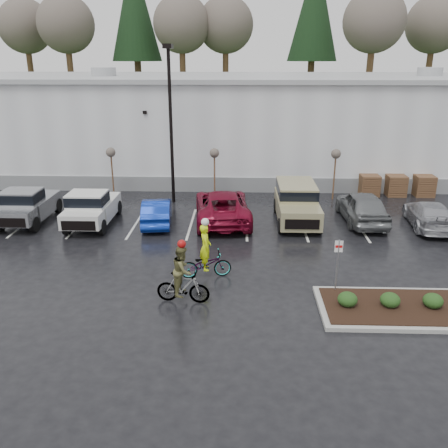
{
  "coord_description": "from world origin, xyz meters",
  "views": [
    {
      "loc": [
        0.14,
        -16.12,
        8.57
      ],
      "look_at": [
        -0.59,
        4.35,
        1.3
      ],
      "focal_mm": 38.0,
      "sensor_mm": 36.0,
      "label": 1
    }
  ],
  "objects_px": {
    "sapling_west": "(111,155)",
    "pallet_stack_c": "(424,186)",
    "pickup_silver": "(30,203)",
    "pallet_stack_b": "(396,185)",
    "car_grey": "(362,207)",
    "cyclist_hivis": "(206,259)",
    "car_far_silver": "(429,214)",
    "car_red": "(222,206)",
    "sapling_mid": "(214,156)",
    "fire_lane_sign": "(338,260)",
    "sapling_east": "(336,157)",
    "cyclist_olive": "(183,280)",
    "pallet_stack_a": "(369,185)",
    "pickup_white": "(94,206)",
    "car_blue": "(157,211)",
    "lamppost": "(170,109)",
    "suv_tan": "(297,204)"
  },
  "relations": [
    {
      "from": "sapling_west",
      "to": "pickup_silver",
      "type": "relative_size",
      "value": 0.62
    },
    {
      "from": "sapling_mid",
      "to": "car_blue",
      "type": "height_order",
      "value": "sapling_mid"
    },
    {
      "from": "sapling_west",
      "to": "pallet_stack_c",
      "type": "relative_size",
      "value": 2.37
    },
    {
      "from": "pickup_silver",
      "to": "sapling_east",
      "type": "bearing_deg",
      "value": 15.19
    },
    {
      "from": "sapling_west",
      "to": "car_grey",
      "type": "height_order",
      "value": "sapling_west"
    },
    {
      "from": "sapling_mid",
      "to": "pallet_stack_b",
      "type": "bearing_deg",
      "value": 4.89
    },
    {
      "from": "cyclist_olive",
      "to": "car_blue",
      "type": "bearing_deg",
      "value": 21.6
    },
    {
      "from": "sapling_east",
      "to": "sapling_mid",
      "type": "bearing_deg",
      "value": 180.0
    },
    {
      "from": "suv_tan",
      "to": "car_grey",
      "type": "height_order",
      "value": "suv_tan"
    },
    {
      "from": "sapling_east",
      "to": "car_far_silver",
      "type": "relative_size",
      "value": 0.67
    },
    {
      "from": "car_red",
      "to": "suv_tan",
      "type": "distance_m",
      "value": 4.05
    },
    {
      "from": "car_grey",
      "to": "cyclist_hivis",
      "type": "xyz_separation_m",
      "value": [
        -8.0,
        -7.18,
        -0.08
      ]
    },
    {
      "from": "fire_lane_sign",
      "to": "suv_tan",
      "type": "height_order",
      "value": "fire_lane_sign"
    },
    {
      "from": "car_far_silver",
      "to": "cyclist_hivis",
      "type": "xyz_separation_m",
      "value": [
        -11.35,
        -6.48,
        0.09
      ]
    },
    {
      "from": "sapling_east",
      "to": "car_red",
      "type": "distance_m",
      "value": 8.35
    },
    {
      "from": "pallet_stack_b",
      "to": "suv_tan",
      "type": "xyz_separation_m",
      "value": [
        -6.99,
        -5.49,
        0.35
      ]
    },
    {
      "from": "pallet_stack_b",
      "to": "fire_lane_sign",
      "type": "distance_m",
      "value": 15.23
    },
    {
      "from": "pallet_stack_b",
      "to": "car_far_silver",
      "type": "xyz_separation_m",
      "value": [
        -0.09,
        -6.02,
        0.01
      ]
    },
    {
      "from": "suv_tan",
      "to": "car_grey",
      "type": "bearing_deg",
      "value": 2.7
    },
    {
      "from": "cyclist_hivis",
      "to": "sapling_mid",
      "type": "bearing_deg",
      "value": -9.34
    },
    {
      "from": "car_far_silver",
      "to": "car_red",
      "type": "bearing_deg",
      "value": 2.91
    },
    {
      "from": "pickup_white",
      "to": "car_blue",
      "type": "bearing_deg",
      "value": 0.37
    },
    {
      "from": "sapling_mid",
      "to": "fire_lane_sign",
      "type": "height_order",
      "value": "sapling_mid"
    },
    {
      "from": "sapling_west",
      "to": "pallet_stack_c",
      "type": "height_order",
      "value": "sapling_west"
    },
    {
      "from": "cyclist_hivis",
      "to": "sapling_east",
      "type": "bearing_deg",
      "value": -42.83
    },
    {
      "from": "sapling_east",
      "to": "car_far_silver",
      "type": "height_order",
      "value": "sapling_east"
    },
    {
      "from": "sapling_east",
      "to": "cyclist_olive",
      "type": "height_order",
      "value": "sapling_east"
    },
    {
      "from": "pickup_silver",
      "to": "pallet_stack_b",
      "type": "bearing_deg",
      "value": 14.84
    },
    {
      "from": "sapling_west",
      "to": "sapling_mid",
      "type": "distance_m",
      "value": 6.5
    },
    {
      "from": "sapling_east",
      "to": "fire_lane_sign",
      "type": "xyz_separation_m",
      "value": [
        -2.2,
        -12.8,
        -1.32
      ]
    },
    {
      "from": "lamppost",
      "to": "sapling_west",
      "type": "bearing_deg",
      "value": 165.96
    },
    {
      "from": "pallet_stack_a",
      "to": "pickup_white",
      "type": "relative_size",
      "value": 0.26
    },
    {
      "from": "pallet_stack_a",
      "to": "pallet_stack_b",
      "type": "distance_m",
      "value": 1.7
    },
    {
      "from": "car_red",
      "to": "car_far_silver",
      "type": "distance_m",
      "value": 10.97
    },
    {
      "from": "cyclist_hivis",
      "to": "cyclist_olive",
      "type": "relative_size",
      "value": 1.03
    },
    {
      "from": "car_far_silver",
      "to": "pickup_white",
      "type": "bearing_deg",
      "value": 6.16
    },
    {
      "from": "pallet_stack_b",
      "to": "car_grey",
      "type": "relative_size",
      "value": 0.27
    },
    {
      "from": "sapling_mid",
      "to": "car_far_silver",
      "type": "height_order",
      "value": "sapling_mid"
    },
    {
      "from": "suv_tan",
      "to": "cyclist_hivis",
      "type": "relative_size",
      "value": 2.01
    },
    {
      "from": "car_grey",
      "to": "pickup_silver",
      "type": "bearing_deg",
      "value": -0.32
    },
    {
      "from": "sapling_mid",
      "to": "pickup_white",
      "type": "xyz_separation_m",
      "value": [
        -6.26,
        -5.02,
        -1.75
      ]
    },
    {
      "from": "pickup_silver",
      "to": "car_far_silver",
      "type": "bearing_deg",
      "value": -0.81
    },
    {
      "from": "car_blue",
      "to": "car_grey",
      "type": "bearing_deg",
      "value": 176.67
    },
    {
      "from": "car_red",
      "to": "car_blue",
      "type": "bearing_deg",
      "value": 4.3
    },
    {
      "from": "car_red",
      "to": "car_far_silver",
      "type": "relative_size",
      "value": 1.29
    },
    {
      "from": "sapling_west",
      "to": "car_red",
      "type": "distance_m",
      "value": 8.61
    },
    {
      "from": "pickup_silver",
      "to": "cyclist_hivis",
      "type": "height_order",
      "value": "cyclist_hivis"
    },
    {
      "from": "fire_lane_sign",
      "to": "pickup_white",
      "type": "height_order",
      "value": "fire_lane_sign"
    },
    {
      "from": "car_blue",
      "to": "suv_tan",
      "type": "height_order",
      "value": "suv_tan"
    },
    {
      "from": "pallet_stack_b",
      "to": "car_grey",
      "type": "distance_m",
      "value": 6.34
    }
  ]
}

